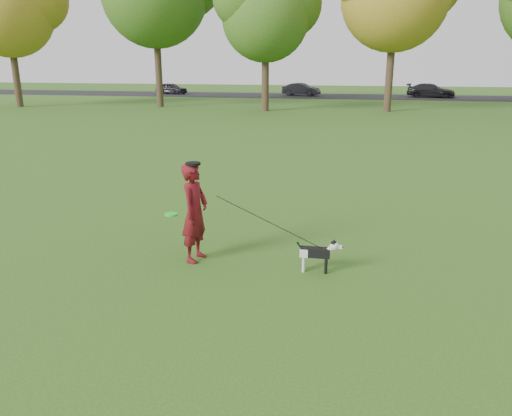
% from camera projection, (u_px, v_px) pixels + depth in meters
% --- Properties ---
extents(ground, '(120.00, 120.00, 0.00)m').
position_uv_depth(ground, '(242.00, 257.00, 8.76)').
color(ground, '#285116').
rests_on(ground, ground).
extents(road, '(120.00, 7.00, 0.02)m').
position_uv_depth(road, '(334.00, 96.00, 46.40)').
color(road, black).
rests_on(road, ground).
extents(man, '(0.50, 0.68, 1.70)m').
position_uv_depth(man, '(195.00, 213.00, 8.41)').
color(man, '#530B13').
rests_on(man, ground).
extents(dog, '(0.75, 0.15, 0.57)m').
position_uv_depth(dog, '(319.00, 252.00, 8.05)').
color(dog, black).
rests_on(dog, ground).
extents(car_left, '(3.38, 2.01, 1.08)m').
position_uv_depth(car_left, '(171.00, 88.00, 49.09)').
color(car_left, black).
rests_on(car_left, road).
extents(car_mid, '(3.70, 2.08, 1.15)m').
position_uv_depth(car_mid, '(301.00, 89.00, 46.78)').
color(car_mid, black).
rests_on(car_mid, road).
extents(car_right, '(4.45, 2.57, 1.21)m').
position_uv_depth(car_right, '(431.00, 90.00, 44.68)').
color(car_right, black).
rests_on(car_right, road).
extents(man_held_items, '(2.74, 0.29, 1.33)m').
position_uv_depth(man_held_items, '(267.00, 221.00, 8.11)').
color(man_held_items, '#1CE222').
rests_on(man_held_items, ground).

